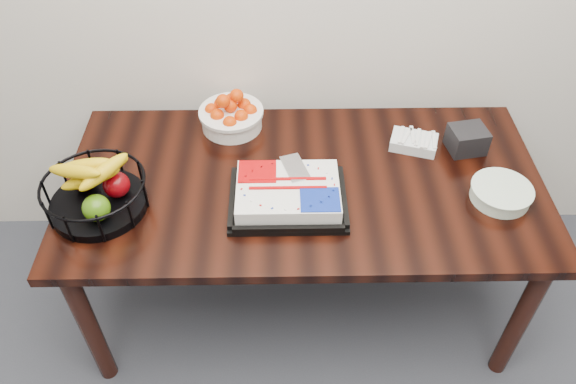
{
  "coord_description": "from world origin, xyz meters",
  "views": [
    {
      "loc": [
        -0.09,
        0.46,
        2.2
      ],
      "look_at": [
        -0.06,
        1.85,
        0.83
      ],
      "focal_mm": 35.0,
      "sensor_mm": 36.0,
      "label": 1
    }
  ],
  "objects_px": {
    "tangerine_bowl": "(231,112)",
    "plate_stack": "(501,193)",
    "cake_tray": "(288,194)",
    "fruit_basket": "(95,192)",
    "table": "(304,196)",
    "napkin_box": "(467,139)"
  },
  "relations": [
    {
      "from": "cake_tray",
      "to": "tangerine_bowl",
      "type": "relative_size",
      "value": 1.58
    },
    {
      "from": "cake_tray",
      "to": "napkin_box",
      "type": "height_order",
      "value": "napkin_box"
    },
    {
      "from": "cake_tray",
      "to": "fruit_basket",
      "type": "distance_m",
      "value": 0.68
    },
    {
      "from": "tangerine_bowl",
      "to": "napkin_box",
      "type": "xyz_separation_m",
      "value": [
        0.94,
        -0.16,
        -0.02
      ]
    },
    {
      "from": "plate_stack",
      "to": "napkin_box",
      "type": "relative_size",
      "value": 1.61
    },
    {
      "from": "tangerine_bowl",
      "to": "plate_stack",
      "type": "distance_m",
      "value": 1.09
    },
    {
      "from": "table",
      "to": "tangerine_bowl",
      "type": "bearing_deg",
      "value": 131.13
    },
    {
      "from": "fruit_basket",
      "to": "cake_tray",
      "type": "bearing_deg",
      "value": 1.47
    },
    {
      "from": "cake_tray",
      "to": "plate_stack",
      "type": "distance_m",
      "value": 0.77
    },
    {
      "from": "napkin_box",
      "to": "cake_tray",
      "type": "bearing_deg",
      "value": -158.12
    },
    {
      "from": "cake_tray",
      "to": "fruit_basket",
      "type": "bearing_deg",
      "value": -178.53
    },
    {
      "from": "table",
      "to": "tangerine_bowl",
      "type": "relative_size",
      "value": 6.78
    },
    {
      "from": "plate_stack",
      "to": "fruit_basket",
      "type": "bearing_deg",
      "value": -179.12
    },
    {
      "from": "tangerine_bowl",
      "to": "napkin_box",
      "type": "distance_m",
      "value": 0.95
    },
    {
      "from": "cake_tray",
      "to": "fruit_basket",
      "type": "height_order",
      "value": "fruit_basket"
    },
    {
      "from": "napkin_box",
      "to": "fruit_basket",
      "type": "bearing_deg",
      "value": -167.67
    },
    {
      "from": "table",
      "to": "napkin_box",
      "type": "distance_m",
      "value": 0.68
    },
    {
      "from": "tangerine_bowl",
      "to": "napkin_box",
      "type": "relative_size",
      "value": 1.93
    },
    {
      "from": "tangerine_bowl",
      "to": "plate_stack",
      "type": "height_order",
      "value": "tangerine_bowl"
    },
    {
      "from": "fruit_basket",
      "to": "napkin_box",
      "type": "distance_m",
      "value": 1.42
    },
    {
      "from": "table",
      "to": "cake_tray",
      "type": "bearing_deg",
      "value": -118.65
    },
    {
      "from": "fruit_basket",
      "to": "napkin_box",
      "type": "xyz_separation_m",
      "value": [
        1.38,
        0.3,
        -0.03
      ]
    }
  ]
}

